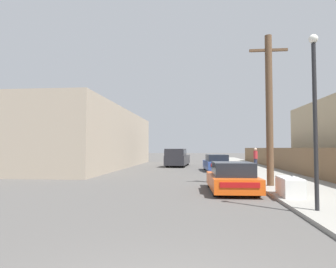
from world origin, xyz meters
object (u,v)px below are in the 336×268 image
(utility_pole, at_px, (269,108))
(street_lamp, at_px, (315,108))
(pickup_truck, at_px, (177,158))
(parked_sports_car_red, at_px, (232,178))
(car_parked_mid, at_px, (216,163))
(discarded_fridge, at_px, (290,187))
(pedestrian, at_px, (256,158))

(utility_pole, xyz_separation_m, street_lamp, (-0.06, -5.68, -0.78))
(pickup_truck, bearing_deg, parked_sports_car_red, 105.33)
(car_parked_mid, distance_m, utility_pole, 11.13)
(discarded_fridge, distance_m, pedestrian, 14.76)
(parked_sports_car_red, bearing_deg, utility_pole, 34.00)
(parked_sports_car_red, height_order, car_parked_mid, car_parked_mid)
(parked_sports_car_red, bearing_deg, discarded_fridge, -41.66)
(parked_sports_car_red, relative_size, street_lamp, 0.83)
(discarded_fridge, bearing_deg, pedestrian, 86.22)
(pedestrian, bearing_deg, discarded_fridge, -96.00)
(discarded_fridge, xyz_separation_m, car_parked_mid, (-1.85, 13.54, 0.18))
(street_lamp, bearing_deg, utility_pole, 89.43)
(parked_sports_car_red, bearing_deg, pickup_truck, 99.35)
(car_parked_mid, height_order, pickup_truck, pickup_truck)
(pedestrian, bearing_deg, parked_sports_car_red, -104.97)
(utility_pole, bearing_deg, parked_sports_car_red, -143.94)
(street_lamp, height_order, pedestrian, street_lamp)
(discarded_fridge, height_order, street_lamp, street_lamp)
(utility_pole, bearing_deg, car_parked_mid, 100.06)
(utility_pole, xyz_separation_m, pedestrian, (1.53, 11.63, -2.78))
(parked_sports_car_red, bearing_deg, car_parked_mid, 87.45)
(pickup_truck, bearing_deg, car_parked_mid, 127.17)
(car_parked_mid, bearing_deg, pickup_truck, 119.06)
(street_lamp, relative_size, pedestrian, 2.85)
(parked_sports_car_red, distance_m, pickup_truck, 17.81)
(car_parked_mid, xyz_separation_m, street_lamp, (1.81, -16.18, 2.41))
(discarded_fridge, relative_size, car_parked_mid, 0.35)
(utility_pole, distance_m, street_lamp, 5.73)
(discarded_fridge, relative_size, street_lamp, 0.32)
(car_parked_mid, relative_size, pedestrian, 2.58)
(discarded_fridge, xyz_separation_m, utility_pole, (0.01, 3.04, 3.36))
(street_lamp, bearing_deg, discarded_fridge, 89.06)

